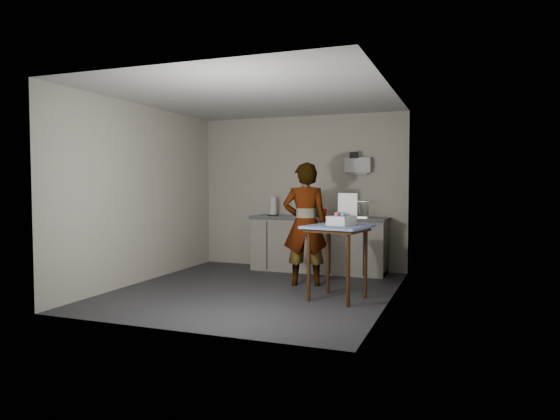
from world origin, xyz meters
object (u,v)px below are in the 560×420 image
at_px(dark_bottle, 303,210).
at_px(soap_bottle, 316,208).
at_px(kitchen_counter, 319,246).
at_px(standing_man, 305,224).
at_px(paper_towel, 273,207).
at_px(dish_rack, 357,213).
at_px(bakery_box, 342,218).
at_px(soda_can, 325,213).
at_px(side_table, 338,235).

bearing_deg(dark_bottle, soap_bottle, -12.83).
height_order(kitchen_counter, standing_man, standing_man).
height_order(soap_bottle, paper_towel, paper_towel).
bearing_deg(dish_rack, bakery_box, -83.73).
xyz_separation_m(dark_bottle, bakery_box, (1.10, -1.82, 0.00)).
xyz_separation_m(soda_can, dish_rack, (0.52, 0.04, -0.00)).
height_order(soda_can, dark_bottle, dark_bottle).
bearing_deg(soda_can, standing_man, -88.34).
xyz_separation_m(soap_bottle, soda_can, (0.14, 0.03, -0.07)).
xyz_separation_m(soda_can, dark_bottle, (-0.38, 0.02, 0.04)).
xyz_separation_m(kitchen_counter, soda_can, (0.09, 0.02, 0.55)).
xyz_separation_m(soda_can, bakery_box, (0.72, -1.80, 0.04)).
bearing_deg(bakery_box, soda_can, 130.52).
xyz_separation_m(side_table, soda_can, (-0.69, 1.87, 0.16)).
distance_m(kitchen_counter, bakery_box, 2.04).
bearing_deg(dark_bottle, dish_rack, 0.88).
height_order(side_table, soda_can, soda_can).
bearing_deg(standing_man, dark_bottle, -88.76).
height_order(side_table, dark_bottle, dark_bottle).
distance_m(standing_man, dark_bottle, 1.25).
xyz_separation_m(kitchen_counter, soap_bottle, (-0.05, -0.01, 0.62)).
bearing_deg(side_table, bakery_box, 74.07).
height_order(standing_man, paper_towel, standing_man).
bearing_deg(soda_can, dark_bottle, 176.57).
relative_size(standing_man, dark_bottle, 8.20).
bearing_deg(kitchen_counter, soda_can, 13.78).
distance_m(standing_man, paper_towel, 1.46).
distance_m(soap_bottle, dark_bottle, 0.25).
xyz_separation_m(standing_man, dish_rack, (0.49, 1.19, 0.10)).
bearing_deg(dark_bottle, soda_can, -3.43).
relative_size(standing_man, soda_can, 13.66).
distance_m(kitchen_counter, dish_rack, 0.82).
relative_size(soap_bottle, bakery_box, 0.67).
height_order(kitchen_counter, soda_can, soda_can).
distance_m(kitchen_counter, dark_bottle, 0.66).
distance_m(soap_bottle, paper_towel, 0.75).
xyz_separation_m(kitchen_counter, dark_bottle, (-0.29, 0.05, 0.59)).
distance_m(paper_towel, dish_rack, 1.41).
height_order(paper_towel, bakery_box, bakery_box).
xyz_separation_m(side_table, standing_man, (-0.65, 0.72, 0.06)).
distance_m(soda_can, dark_bottle, 0.39).
bearing_deg(side_table, kitchen_counter, 124.39).
bearing_deg(kitchen_counter, paper_towel, -178.91).
distance_m(paper_towel, bakery_box, 2.39).
bearing_deg(soap_bottle, standing_man, -81.10).
height_order(kitchen_counter, dark_bottle, dark_bottle).
bearing_deg(dark_bottle, side_table, -60.57).
bearing_deg(bakery_box, dish_rack, 114.91).
xyz_separation_m(side_table, soap_bottle, (-0.83, 1.84, 0.23)).
distance_m(standing_man, dish_rack, 1.29).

